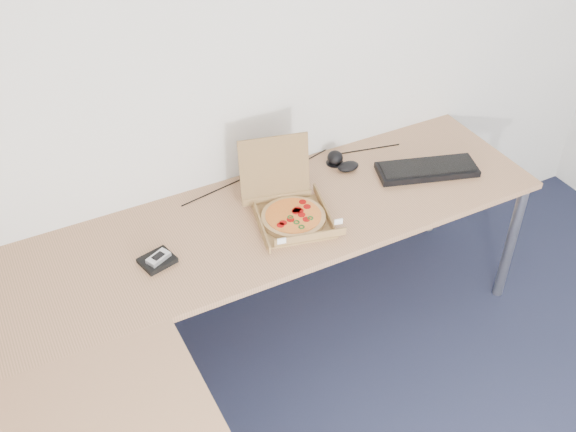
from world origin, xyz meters
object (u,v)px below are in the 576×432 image
drinking_glass (285,172)px  desk (237,316)px  keyboard (427,170)px  pizza_box (291,212)px  wallet (157,260)px

drinking_glass → desk: bearing=-129.8°
desk → keyboard: bearing=18.9°
desk → pizza_box: size_ratio=7.02×
desk → drinking_glass: 0.83m
pizza_box → wallet: (-0.60, 0.00, -0.03)m
desk → drinking_glass: drinking_glass is taller
drinking_glass → wallet: 0.74m
pizza_box → drinking_glass: 0.27m
drinking_glass → keyboard: size_ratio=0.25×
desk → keyboard: size_ratio=5.38×
desk → pizza_box: pizza_box is taller
desk → drinking_glass: size_ratio=21.80×
drinking_glass → wallet: drinking_glass is taller
pizza_box → keyboard: bearing=14.5°
pizza_box → wallet: pizza_box is taller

